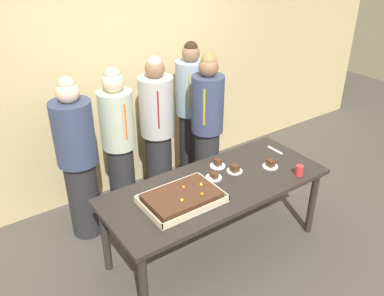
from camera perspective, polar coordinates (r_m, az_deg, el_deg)
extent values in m
plane|color=#4C4742|center=(4.09, 3.16, -13.95)|extent=(12.00, 12.00, 0.00)
cube|color=#CCB784|center=(4.57, -9.00, 12.08)|extent=(8.00, 0.12, 3.00)
cube|color=#2D2826|center=(3.64, 3.46, -5.36)|extent=(2.08, 0.86, 0.04)
cylinder|color=#2D2826|center=(3.26, -6.88, -19.13)|extent=(0.07, 0.07, 0.71)
cylinder|color=#2D2826|center=(4.24, 16.68, -7.41)|extent=(0.07, 0.07, 0.71)
cylinder|color=#2D2826|center=(3.73, -12.19, -12.34)|extent=(0.07, 0.07, 0.71)
cylinder|color=#2D2826|center=(4.61, 10.08, -3.43)|extent=(0.07, 0.07, 0.71)
cube|color=beige|center=(3.40, -1.45, -7.55)|extent=(0.66, 0.46, 0.01)
cube|color=beige|center=(3.23, 0.77, -9.00)|extent=(0.66, 0.01, 0.05)
cube|color=beige|center=(3.53, -3.47, -5.39)|extent=(0.66, 0.01, 0.05)
cube|color=beige|center=(3.25, -6.30, -8.99)|extent=(0.01, 0.46, 0.05)
cube|color=beige|center=(3.54, 2.96, -5.36)|extent=(0.01, 0.46, 0.05)
cube|color=#4C2D1E|center=(3.37, -1.46, -6.99)|extent=(0.59, 0.39, 0.07)
sphere|color=yellow|center=(3.45, 1.29, -5.19)|extent=(0.03, 0.03, 0.03)
sphere|color=orange|center=(3.33, 1.40, -6.53)|extent=(0.03, 0.03, 0.03)
sphere|color=orange|center=(3.41, -1.24, -5.58)|extent=(0.03, 0.03, 0.03)
sphere|color=yellow|center=(3.26, -1.45, -7.39)|extent=(0.03, 0.03, 0.03)
cylinder|color=white|center=(3.71, 3.09, -4.20)|extent=(0.15, 0.15, 0.01)
cube|color=#4C2D1E|center=(3.69, 3.15, -3.87)|extent=(0.05, 0.07, 0.05)
cylinder|color=white|center=(3.95, 11.02, -2.57)|extent=(0.15, 0.15, 0.01)
cube|color=#4C2D1E|center=(3.93, 11.10, -2.11)|extent=(0.06, 0.07, 0.06)
cylinder|color=white|center=(3.82, 6.05, -3.25)|extent=(0.15, 0.15, 0.01)
cube|color=#4C2D1E|center=(3.79, 6.09, -2.85)|extent=(0.07, 0.07, 0.07)
cylinder|color=white|center=(3.89, 3.65, -2.54)|extent=(0.15, 0.15, 0.01)
cube|color=#4C2D1E|center=(3.88, 3.67, -2.01)|extent=(0.06, 0.07, 0.06)
cylinder|color=red|center=(3.85, 14.98, -3.10)|extent=(0.07, 0.07, 0.10)
cube|color=silver|center=(4.25, 11.68, -0.29)|extent=(0.03, 0.20, 0.01)
cylinder|color=#28282D|center=(4.35, -9.82, -4.60)|extent=(0.27, 0.27, 0.83)
cylinder|color=#B7C6B2|center=(4.02, -10.64, 3.95)|extent=(0.34, 0.34, 0.59)
cube|color=orange|center=(3.87, -9.55, 3.58)|extent=(0.04, 0.02, 0.38)
sphere|color=beige|center=(3.87, -11.15, 9.22)|extent=(0.22, 0.22, 0.22)
sphere|color=#B2A899|center=(3.86, -11.23, 10.05)|extent=(0.17, 0.17, 0.17)
cylinder|color=#28282D|center=(4.53, 2.07, -2.46)|extent=(0.27, 0.27, 0.87)
cylinder|color=#384266|center=(4.20, 2.24, 6.23)|extent=(0.34, 0.34, 0.61)
cube|color=gold|center=(4.04, 1.84, 5.79)|extent=(0.04, 0.02, 0.39)
sphere|color=#8C664C|center=(4.07, 2.35, 11.41)|extent=(0.21, 0.21, 0.21)
sphere|color=olive|center=(4.05, 2.36, 12.18)|extent=(0.16, 0.16, 0.16)
cylinder|color=#28282D|center=(4.60, -4.68, -2.47)|extent=(0.29, 0.29, 0.81)
cylinder|color=#B2B2B7|center=(4.28, -5.06, 5.89)|extent=(0.37, 0.37, 0.64)
cube|color=maroon|center=(4.10, -4.68, 5.40)|extent=(0.04, 0.02, 0.41)
sphere|color=#8C664C|center=(4.14, -5.30, 11.14)|extent=(0.20, 0.20, 0.20)
sphere|color=#B2A899|center=(4.12, -5.34, 11.88)|extent=(0.16, 0.16, 0.16)
cylinder|color=#28282D|center=(4.18, -15.09, -6.84)|extent=(0.30, 0.30, 0.82)
cylinder|color=#384266|center=(3.82, -16.42, 2.03)|extent=(0.38, 0.38, 0.61)
sphere|color=beige|center=(3.67, -17.26, 7.62)|extent=(0.21, 0.21, 0.21)
sphere|color=#B2A899|center=(3.65, -17.39, 8.46)|extent=(0.16, 0.16, 0.16)
cylinder|color=#28282D|center=(4.88, -0.14, 0.14)|extent=(0.28, 0.28, 0.90)
cylinder|color=#93ADCC|center=(4.57, -0.15, 8.50)|extent=(0.35, 0.35, 0.61)
cube|color=gold|center=(4.41, -0.26, 8.16)|extent=(0.04, 0.02, 0.39)
sphere|color=#8C664C|center=(4.45, -0.15, 13.29)|extent=(0.20, 0.20, 0.20)
sphere|color=black|center=(4.44, -0.16, 13.96)|extent=(0.15, 0.15, 0.15)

